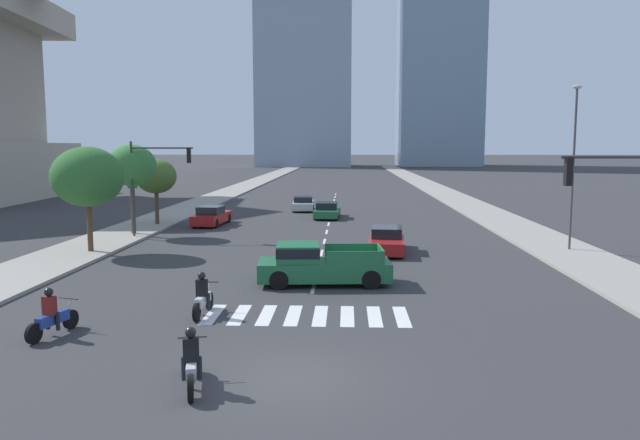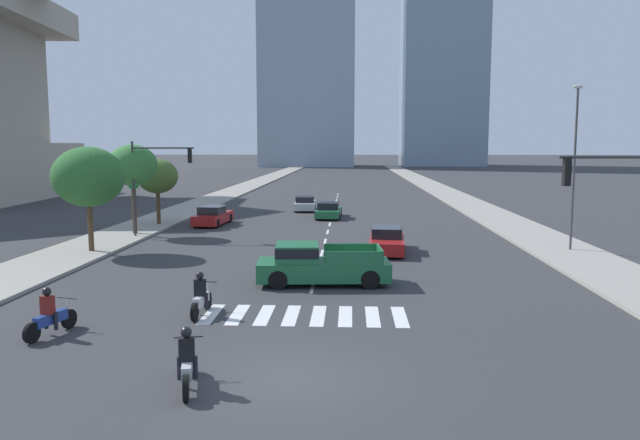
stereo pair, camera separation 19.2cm
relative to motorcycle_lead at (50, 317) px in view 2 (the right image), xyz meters
The scene contains 19 objects.
ground_plane 8.00m from the motorcycle_lead, 22.26° to the right, with size 800.00×800.00×0.00m, color #333335.
sidewalk_east 33.76m from the motorcycle_lead, 53.05° to the left, with size 4.00×260.00×0.15m, color gray.
sidewalk_west 27.54m from the motorcycle_lead, 101.57° to the left, with size 4.00×260.00×0.15m, color gray.
crosswalk_near 7.83m from the motorcycle_lead, 18.98° to the left, with size 6.75×2.51×0.01m.
lane_divider_center 31.43m from the motorcycle_lead, 76.40° to the left, with size 0.14×50.00×0.01m.
motorcycle_lead is the anchor object (origin of this frame).
motorcycle_trailing 6.29m from the motorcycle_lead, 35.69° to the right, with size 0.80×2.18×1.49m.
motorcycle_third 4.63m from the motorcycle_lead, 31.90° to the left, with size 0.70×2.10×1.49m.
pickup_truck 10.44m from the motorcycle_lead, 43.81° to the left, with size 5.49×2.43×1.67m.
sedan_silver_0 36.26m from the motorcycle_lead, 82.25° to the left, with size 2.00×4.37×1.25m.
sedan_red_1 18.52m from the motorcycle_lead, 54.20° to the left, with size 2.12×4.87×1.32m.
sedan_red_2 25.75m from the motorcycle_lead, 92.17° to the left, with size 2.09×4.83×1.38m.
sedan_green_3 31.39m from the motorcycle_lead, 76.80° to the left, with size 2.03×4.71×1.25m.
traffic_signal_near 18.33m from the motorcycle_lead, ahead, with size 4.31×0.28×5.52m.
traffic_signal_far 19.78m from the motorcycle_lead, 98.66° to the left, with size 4.06×0.28×5.76m.
street_lamp_east 26.16m from the motorcycle_lead, 36.97° to the left, with size 0.50×0.24×8.61m.
street_tree_nearest 15.00m from the motorcycle_lead, 108.87° to the left, with size 3.67×3.67×5.45m.
street_tree_second 21.22m from the motorcycle_lead, 103.08° to the left, with size 3.05×3.05×5.57m.
street_tree_third 25.73m from the motorcycle_lead, 100.65° to the left, with size 2.87×2.87×4.59m.
Camera 2 is at (1.50, -14.13, 5.60)m, focal length 34.21 mm.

